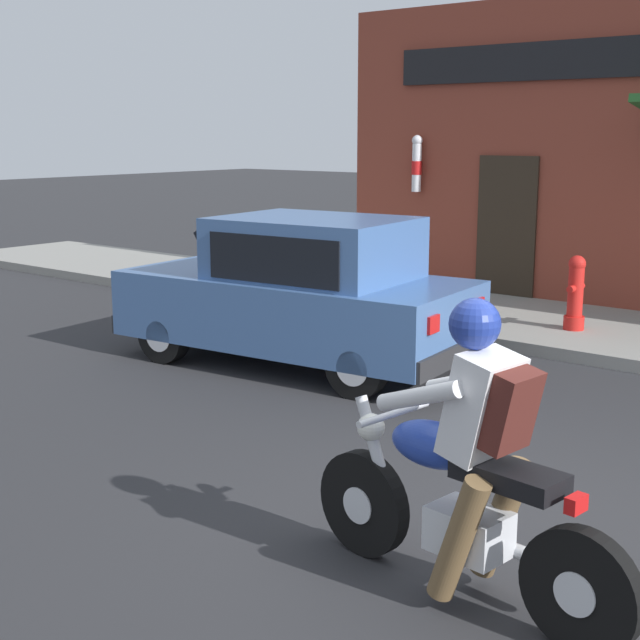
% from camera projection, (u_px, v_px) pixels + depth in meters
% --- Properties ---
extents(ground_plane, '(80.00, 80.00, 0.00)m').
position_uv_depth(ground_plane, '(544.00, 542.00, 5.36)').
color(ground_plane, '#2B2B2D').
extents(sidewalk_curb, '(2.60, 22.00, 0.14)m').
position_uv_depth(sidewalk_curb, '(508.00, 320.00, 11.36)').
color(sidewalk_curb, gray).
rests_on(sidewalk_curb, ground).
extents(motorcycle_with_rider, '(0.63, 2.02, 1.62)m').
position_uv_depth(motorcycle_with_rider, '(466.00, 477.00, 4.59)').
color(motorcycle_with_rider, black).
rests_on(motorcycle_with_rider, ground).
extents(car_hatchback, '(1.98, 3.91, 1.57)m').
position_uv_depth(car_hatchback, '(300.00, 294.00, 9.31)').
color(car_hatchback, black).
rests_on(car_hatchback, ground).
extents(fire_hydrant, '(0.36, 0.24, 0.88)m').
position_uv_depth(fire_hydrant, '(575.00, 293.00, 10.42)').
color(fire_hydrant, red).
rests_on(fire_hydrant, sidewalk_curb).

